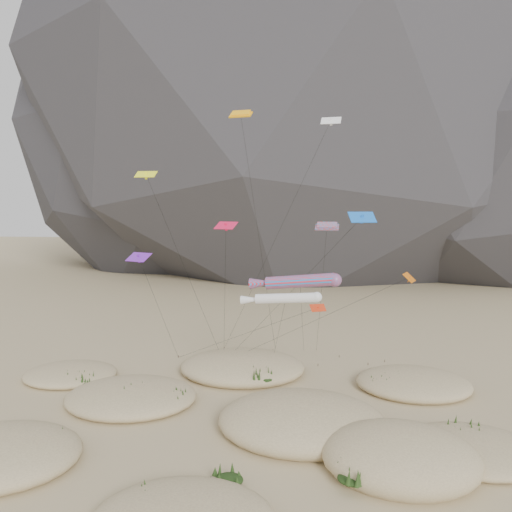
# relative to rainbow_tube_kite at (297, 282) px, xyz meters

# --- Properties ---
(ground) EXTENTS (500.00, 500.00, 0.00)m
(ground) POSITION_rel_rainbow_tube_kite_xyz_m (-3.56, -9.38, -12.08)
(ground) COLOR #CCB789
(ground) RESTS_ON ground
(rock_headland) EXTENTS (226.37, 148.64, 177.50)m
(rock_headland) POSITION_rel_rainbow_tube_kite_xyz_m (2.81, 109.34, 60.60)
(rock_headland) COLOR black
(rock_headland) RESTS_ON ground
(dunes) EXTENTS (50.66, 39.90, 4.14)m
(dunes) POSITION_rel_rainbow_tube_kite_xyz_m (-3.92, -5.32, -11.40)
(dunes) COLOR #CCB789
(dunes) RESTS_ON ground
(dune_grass) EXTENTS (40.91, 28.94, 1.62)m
(dune_grass) POSITION_rel_rainbow_tube_kite_xyz_m (-4.42, -5.42, -11.24)
(dune_grass) COLOR black
(dune_grass) RESTS_ON ground
(kite_stakes) EXTENTS (26.19, 5.97, 0.30)m
(kite_stakes) POSITION_rel_rainbow_tube_kite_xyz_m (-1.52, 13.56, -11.93)
(kite_stakes) COLOR #3F2D1E
(kite_stakes) RESTS_ON ground
(rainbow_tube_kite) EXTENTS (9.17, 18.95, 13.11)m
(rainbow_tube_kite) POSITION_rel_rainbow_tube_kite_xyz_m (0.00, 0.00, 0.00)
(rainbow_tube_kite) COLOR #FC1A1E
(rainbow_tube_kite) RESTS_ON ground
(white_tube_kite) EXTENTS (7.61, 16.51, 11.73)m
(white_tube_kite) POSITION_rel_rainbow_tube_kite_xyz_m (-1.21, -3.18, -1.11)
(white_tube_kite) COLOR silver
(white_tube_kite) RESTS_ON ground
(orange_parafoil) EXTENTS (4.21, 13.00, 29.67)m
(orange_parafoil) POSITION_rel_rainbow_tube_kite_xyz_m (-6.23, 5.59, 16.67)
(orange_parafoil) COLOR #FFA70D
(orange_parafoil) RESTS_ON ground
(multi_parafoil) EXTENTS (2.51, 14.43, 17.81)m
(multi_parafoil) POSITION_rel_rainbow_tube_kite_xyz_m (2.96, 3.97, 5.08)
(multi_parafoil) COLOR red
(multi_parafoil) RESTS_ON ground
(delta_kites) EXTENTS (29.02, 21.12, 28.70)m
(delta_kites) POSITION_rel_rainbow_tube_kite_xyz_m (-3.90, 1.08, 5.21)
(delta_kites) COLOR #E91546
(delta_kites) RESTS_ON ground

